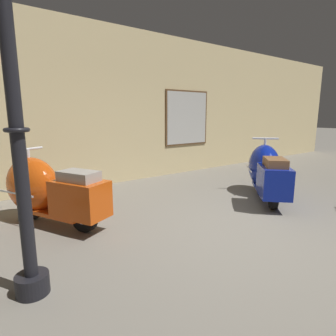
% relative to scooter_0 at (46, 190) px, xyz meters
% --- Properties ---
extents(ground_plane, '(60.00, 60.00, 0.00)m').
position_rel_scooter_0_xyz_m(ground_plane, '(1.98, -2.01, -0.49)').
color(ground_plane, slate).
extents(showroom_back_wall, '(18.00, 0.63, 3.38)m').
position_rel_scooter_0_xyz_m(showroom_back_wall, '(1.82, 1.66, 1.20)').
color(showroom_back_wall, '#CCB784').
rests_on(showroom_back_wall, ground).
extents(scooter_0, '(1.21, 1.79, 1.07)m').
position_rel_scooter_0_xyz_m(scooter_0, '(0.00, 0.00, 0.00)').
color(scooter_0, black).
rests_on(scooter_0, ground).
extents(scooter_1, '(1.64, 1.62, 1.10)m').
position_rel_scooter_0_xyz_m(scooter_1, '(3.62, -1.10, 0.01)').
color(scooter_1, black).
rests_on(scooter_1, ground).
extents(lamppost, '(0.28, 0.28, 2.69)m').
position_rel_scooter_0_xyz_m(lamppost, '(-0.53, -1.63, 0.92)').
color(lamppost, black).
rests_on(lamppost, ground).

